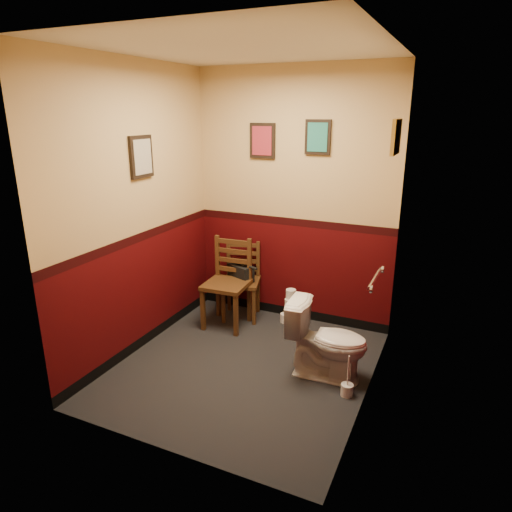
% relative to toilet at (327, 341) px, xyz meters
% --- Properties ---
extents(floor, '(2.20, 2.40, 0.00)m').
position_rel_toilet_xyz_m(floor, '(-0.72, -0.16, -0.34)').
color(floor, black).
rests_on(floor, ground).
extents(ceiling, '(2.20, 2.40, 0.00)m').
position_rel_toilet_xyz_m(ceiling, '(-0.72, -0.16, 2.36)').
color(ceiling, silver).
rests_on(ceiling, ground).
extents(wall_back, '(2.20, 0.00, 2.70)m').
position_rel_toilet_xyz_m(wall_back, '(-0.72, 1.04, 1.01)').
color(wall_back, '#3A0507').
rests_on(wall_back, ground).
extents(wall_front, '(2.20, 0.00, 2.70)m').
position_rel_toilet_xyz_m(wall_front, '(-0.72, -1.36, 1.01)').
color(wall_front, '#3A0507').
rests_on(wall_front, ground).
extents(wall_left, '(0.00, 2.40, 2.70)m').
position_rel_toilet_xyz_m(wall_left, '(-1.82, -0.16, 1.01)').
color(wall_left, '#3A0507').
rests_on(wall_left, ground).
extents(wall_right, '(0.00, 2.40, 2.70)m').
position_rel_toilet_xyz_m(wall_right, '(0.38, -0.16, 1.01)').
color(wall_right, '#3A0507').
rests_on(wall_right, ground).
extents(grab_bar, '(0.05, 0.56, 0.06)m').
position_rel_toilet_xyz_m(grab_bar, '(0.35, 0.09, 0.61)').
color(grab_bar, silver).
rests_on(grab_bar, wall_right).
extents(framed_print_back_a, '(0.28, 0.04, 0.36)m').
position_rel_toilet_xyz_m(framed_print_back_a, '(-1.07, 1.02, 1.61)').
color(framed_print_back_a, black).
rests_on(framed_print_back_a, wall_back).
extents(framed_print_back_b, '(0.26, 0.04, 0.34)m').
position_rel_toilet_xyz_m(framed_print_back_b, '(-0.47, 1.02, 1.66)').
color(framed_print_back_b, black).
rests_on(framed_print_back_b, wall_back).
extents(framed_print_left, '(0.04, 0.30, 0.38)m').
position_rel_toilet_xyz_m(framed_print_left, '(-1.80, -0.06, 1.51)').
color(framed_print_left, black).
rests_on(framed_print_left, wall_left).
extents(framed_print_right, '(0.04, 0.34, 0.28)m').
position_rel_toilet_xyz_m(framed_print_right, '(0.36, 0.44, 1.71)').
color(framed_print_right, olive).
rests_on(framed_print_right, wall_right).
extents(toilet, '(0.72, 0.43, 0.69)m').
position_rel_toilet_xyz_m(toilet, '(0.00, 0.00, 0.00)').
color(toilet, white).
rests_on(toilet, floor).
extents(toilet_brush, '(0.10, 0.10, 0.37)m').
position_rel_toilet_xyz_m(toilet_brush, '(0.24, -0.21, -0.28)').
color(toilet_brush, silver).
rests_on(toilet_brush, floor).
extents(chair_left, '(0.47, 0.47, 0.95)m').
position_rel_toilet_xyz_m(chair_left, '(-1.27, 0.57, 0.14)').
color(chair_left, '#3F2612').
rests_on(chair_left, floor).
extents(chair_right, '(0.50, 0.50, 0.85)m').
position_rel_toilet_xyz_m(chair_right, '(-1.23, 0.82, 0.08)').
color(chair_right, '#3F2612').
rests_on(chair_right, floor).
extents(handbag, '(0.32, 0.24, 0.21)m').
position_rel_toilet_xyz_m(handbag, '(-1.22, 0.78, 0.19)').
color(handbag, black).
rests_on(handbag, chair_right).
extents(tp_stack, '(0.23, 0.14, 0.40)m').
position_rel_toilet_xyz_m(tp_stack, '(-0.66, 0.86, -0.17)').
color(tp_stack, silver).
rests_on(tp_stack, floor).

